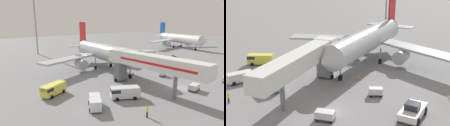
{
  "view_description": "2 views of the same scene",
  "coord_description": "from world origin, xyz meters",
  "views": [
    {
      "loc": [
        -36.27,
        -19.98,
        13.94
      ],
      "look_at": [
        -3.74,
        17.86,
        2.91
      ],
      "focal_mm": 30.81,
      "sensor_mm": 36.0,
      "label": 1
    },
    {
      "loc": [
        16.59,
        -36.93,
        20.71
      ],
      "look_at": [
        -4.42,
        13.18,
        2.71
      ],
      "focal_mm": 49.82,
      "sensor_mm": 36.0,
      "label": 2
    }
  ],
  "objects": [
    {
      "name": "ground_plane",
      "position": [
        0.0,
        0.0,
        0.0
      ],
      "size": [
        300.0,
        300.0,
        0.0
      ],
      "primitive_type": "plane",
      "color": "gray"
    },
    {
      "name": "service_van_mid_left",
      "position": [
        -22.26,
        13.54,
        1.25
      ],
      "size": [
        5.47,
        3.8,
        2.18
      ],
      "color": "#E5DB4C",
      "rests_on": "ground"
    },
    {
      "name": "safety_cone_alpha",
      "position": [
        -0.44,
        13.16,
        0.38
      ],
      "size": [
        0.51,
        0.51,
        0.77
      ],
      "color": "black",
      "rests_on": "ground"
    },
    {
      "name": "jet_bridge",
      "position": [
        -6.42,
        3.83,
        5.68
      ],
      "size": [
        3.45,
        22.53,
        7.47
      ],
      "color": "silver",
      "rests_on": "ground"
    },
    {
      "name": "belt_loader_truck",
      "position": [
        17.5,
        8.99,
        0.78
      ],
      "size": [
        4.06,
        7.55,
        3.4
      ],
      "color": "yellow",
      "rests_on": "ground"
    },
    {
      "name": "baggage_cart_near_center",
      "position": [
        4.49,
        7.48,
        0.78
      ],
      "size": [
        2.47,
        1.95,
        1.41
      ],
      "color": "#38383D",
      "rests_on": "ground"
    },
    {
      "name": "service_van_near_left",
      "position": [
        -19.36,
        3.94,
        1.08
      ],
      "size": [
        3.87,
        4.73,
        1.88
      ],
      "color": "white",
      "rests_on": "ground"
    },
    {
      "name": "baggage_cart_rear_left",
      "position": [
        0.41,
        -2.86,
        0.78
      ],
      "size": [
        2.78,
        1.79,
        1.4
      ],
      "color": "#38383D",
      "rests_on": "ground"
    },
    {
      "name": "service_van_outer_left",
      "position": [
        -13.1,
        3.59,
        1.26
      ],
      "size": [
        5.52,
        4.5,
        2.2
      ],
      "color": "silver",
      "rests_on": "ground"
    },
    {
      "name": "apron_light_mast",
      "position": [
        -7.79,
        61.22,
        18.8
      ],
      "size": [
        2.4,
        2.4,
        27.36
      ],
      "color": "#93969B",
      "rests_on": "ground"
    },
    {
      "name": "airplane_at_gate",
      "position": [
        -1.96,
        23.49,
        4.87
      ],
      "size": [
        37.88,
        36.38,
        13.45
      ],
      "color": "#B7BCC6",
      "rests_on": "ground"
    },
    {
      "name": "pushback_tug",
      "position": [
        11.21,
        2.37,
        1.11
      ],
      "size": [
        3.45,
        5.94,
        2.38
      ],
      "color": "white",
      "rests_on": "ground"
    },
    {
      "name": "airplane_background",
      "position": [
        55.84,
        33.72,
        4.77
      ],
      "size": [
        37.08,
        34.29,
        13.04
      ],
      "color": "silver",
      "rests_on": "ground"
    },
    {
      "name": "ground_crew_worker_foreground",
      "position": [
        -15.44,
        -3.67,
        0.96
      ],
      "size": [
        0.49,
        0.49,
        1.82
      ],
      "color": "#1E2333",
      "rests_on": "ground"
    }
  ]
}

